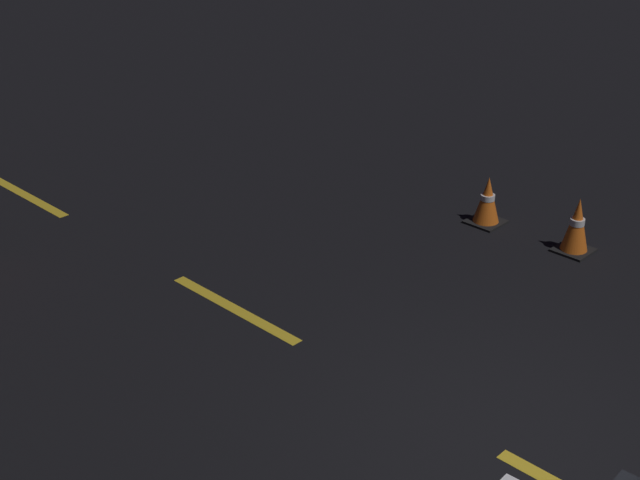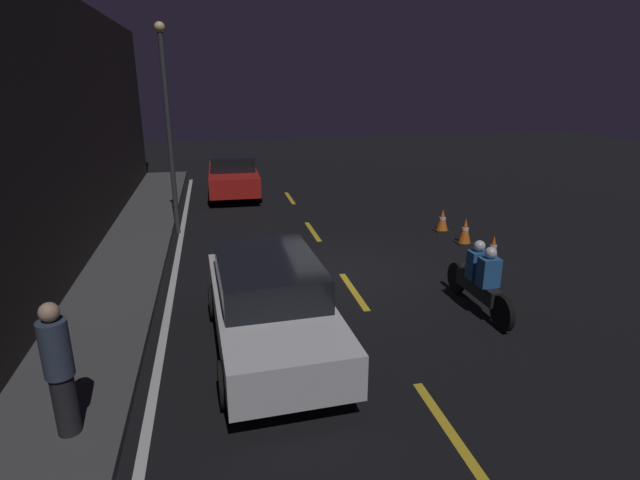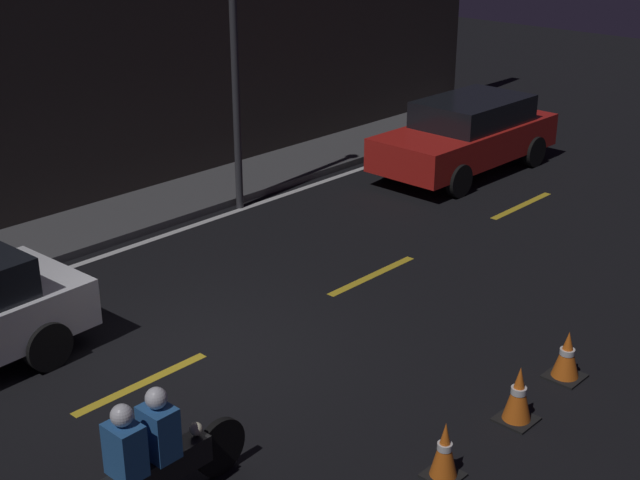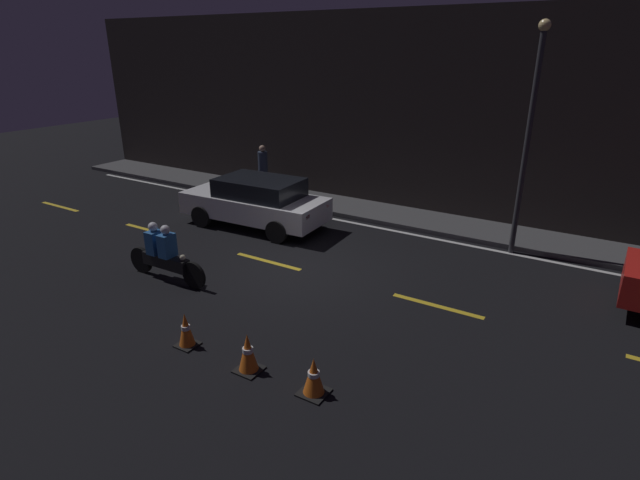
# 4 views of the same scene
# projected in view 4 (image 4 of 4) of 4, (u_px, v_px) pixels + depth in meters

# --- Properties ---
(ground_plane) EXTENTS (56.00, 56.00, 0.00)m
(ground_plane) POSITION_uv_depth(u_px,v_px,m) (301.00, 270.00, 12.34)
(ground_plane) COLOR black
(raised_curb) EXTENTS (28.00, 1.80, 0.14)m
(raised_curb) POSITION_uv_depth(u_px,v_px,m) (385.00, 214.00, 16.25)
(raised_curb) COLOR #424244
(raised_curb) RESTS_ON ground
(building_front) EXTENTS (28.00, 0.30, 6.28)m
(building_front) POSITION_uv_depth(u_px,v_px,m) (403.00, 114.00, 15.98)
(building_front) COLOR #2D2826
(building_front) RESTS_ON ground
(lane_dash_a) EXTENTS (2.00, 0.14, 0.01)m
(lane_dash_a) POSITION_uv_depth(u_px,v_px,m) (60.00, 207.00, 17.23)
(lane_dash_a) COLOR gold
(lane_dash_a) RESTS_ON ground
(lane_dash_b) EXTENTS (2.00, 0.14, 0.01)m
(lane_dash_b) POSITION_uv_depth(u_px,v_px,m) (149.00, 230.00, 15.03)
(lane_dash_b) COLOR gold
(lane_dash_b) RESTS_ON ground
(lane_dash_c) EXTENTS (2.00, 0.14, 0.01)m
(lane_dash_c) POSITION_uv_depth(u_px,v_px,m) (268.00, 261.00, 12.83)
(lane_dash_c) COLOR gold
(lane_dash_c) RESTS_ON ground
(lane_dash_d) EXTENTS (2.00, 0.14, 0.01)m
(lane_dash_d) POSITION_uv_depth(u_px,v_px,m) (437.00, 306.00, 10.63)
(lane_dash_d) COLOR gold
(lane_dash_d) RESTS_ON ground
(lane_solid_kerb) EXTENTS (25.20, 0.14, 0.01)m
(lane_solid_kerb) POSITION_uv_depth(u_px,v_px,m) (369.00, 226.00, 15.37)
(lane_solid_kerb) COLOR silver
(lane_solid_kerb) RESTS_ON ground
(sedan_white) EXTENTS (4.51, 2.07, 1.52)m
(sedan_white) POSITION_uv_depth(u_px,v_px,m) (256.00, 201.00, 15.06)
(sedan_white) COLOR silver
(sedan_white) RESTS_ON ground
(motorcycle) EXTENTS (2.38, 0.37, 1.40)m
(motorcycle) POSITION_uv_depth(u_px,v_px,m) (163.00, 254.00, 11.61)
(motorcycle) COLOR black
(motorcycle) RESTS_ON ground
(traffic_cone_near) EXTENTS (0.38, 0.38, 0.67)m
(traffic_cone_near) POSITION_uv_depth(u_px,v_px,m) (186.00, 330.00, 9.11)
(traffic_cone_near) COLOR black
(traffic_cone_near) RESTS_ON ground
(traffic_cone_mid) EXTENTS (0.44, 0.44, 0.72)m
(traffic_cone_mid) POSITION_uv_depth(u_px,v_px,m) (248.00, 353.00, 8.40)
(traffic_cone_mid) COLOR black
(traffic_cone_mid) RESTS_ON ground
(traffic_cone_far) EXTENTS (0.45, 0.45, 0.65)m
(traffic_cone_far) POSITION_uv_depth(u_px,v_px,m) (314.00, 377.00, 7.84)
(traffic_cone_far) COLOR black
(traffic_cone_far) RESTS_ON ground
(pedestrian) EXTENTS (0.34, 0.34, 1.75)m
(pedestrian) POSITION_uv_depth(u_px,v_px,m) (263.00, 169.00, 18.02)
(pedestrian) COLOR black
(pedestrian) RESTS_ON raised_curb
(street_lamp) EXTENTS (0.28, 0.28, 5.76)m
(street_lamp) POSITION_uv_depth(u_px,v_px,m) (529.00, 131.00, 12.23)
(street_lamp) COLOR #333338
(street_lamp) RESTS_ON ground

